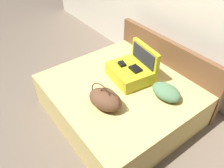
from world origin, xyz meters
name	(u,v)px	position (x,y,z in m)	size (l,w,h in m)	color
ground_plane	(96,125)	(0.00, 0.00, 0.00)	(12.00, 12.00, 0.00)	#6B5B4C
back_wall	(193,6)	(0.00, 1.65, 1.30)	(8.00, 0.10, 2.60)	beige
bed	(119,100)	(0.00, 0.40, 0.25)	(1.86, 1.69, 0.51)	tan
headboard	(165,67)	(0.00, 1.29, 0.45)	(1.90, 0.08, 0.89)	brown
hard_case_large	(132,70)	(-0.05, 0.64, 0.63)	(0.61, 0.57, 0.44)	gold
duffel_bag	(105,99)	(0.19, 0.03, 0.62)	(0.50, 0.39, 0.31)	brown
pillow_near_headboard	(166,92)	(0.51, 0.73, 0.59)	(0.40, 0.27, 0.16)	#4C724C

